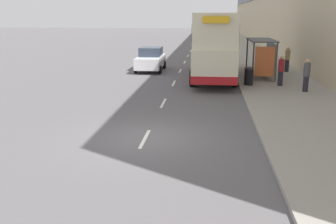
{
  "coord_description": "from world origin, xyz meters",
  "views": [
    {
      "loc": [
        2.13,
        -12.38,
        4.2
      ],
      "look_at": [
        -1.07,
        17.45,
        -3.62
      ],
      "focal_mm": 40.0,
      "sensor_mm": 36.0,
      "label": 1
    }
  ],
  "objects_px": {
    "pedestrian_1": "(287,59)",
    "litter_bin": "(249,76)",
    "pedestrian_2": "(306,75)",
    "double_decker_bus_near": "(214,44)",
    "car_0": "(151,59)",
    "pedestrian_3": "(261,59)",
    "pedestrian_4": "(281,70)",
    "bus_shelter": "(264,51)",
    "pedestrian_at_shelter": "(261,57)"
  },
  "relations": [
    {
      "from": "car_0",
      "to": "pedestrian_4",
      "type": "distance_m",
      "value": 10.66
    },
    {
      "from": "bus_shelter",
      "to": "car_0",
      "type": "bearing_deg",
      "value": 157.63
    },
    {
      "from": "bus_shelter",
      "to": "litter_bin",
      "type": "height_order",
      "value": "bus_shelter"
    },
    {
      "from": "pedestrian_4",
      "to": "pedestrian_2",
      "type": "bearing_deg",
      "value": -58.09
    },
    {
      "from": "car_0",
      "to": "pedestrian_3",
      "type": "relative_size",
      "value": 2.74
    },
    {
      "from": "bus_shelter",
      "to": "pedestrian_4",
      "type": "bearing_deg",
      "value": -78.27
    },
    {
      "from": "pedestrian_1",
      "to": "litter_bin",
      "type": "relative_size",
      "value": 1.73
    },
    {
      "from": "car_0",
      "to": "pedestrian_1",
      "type": "relative_size",
      "value": 2.45
    },
    {
      "from": "car_0",
      "to": "pedestrian_3",
      "type": "height_order",
      "value": "car_0"
    },
    {
      "from": "pedestrian_2",
      "to": "car_0",
      "type": "bearing_deg",
      "value": 140.83
    },
    {
      "from": "pedestrian_2",
      "to": "litter_bin",
      "type": "relative_size",
      "value": 1.69
    },
    {
      "from": "pedestrian_at_shelter",
      "to": "pedestrian_1",
      "type": "bearing_deg",
      "value": -50.13
    },
    {
      "from": "pedestrian_2",
      "to": "pedestrian_at_shelter",
      "type": "bearing_deg",
      "value": 97.26
    },
    {
      "from": "car_0",
      "to": "pedestrian_3",
      "type": "xyz_separation_m",
      "value": [
        8.36,
        0.09,
        0.09
      ]
    },
    {
      "from": "pedestrian_1",
      "to": "litter_bin",
      "type": "xyz_separation_m",
      "value": [
        -3.32,
        -5.71,
        -0.4
      ]
    },
    {
      "from": "pedestrian_3",
      "to": "pedestrian_2",
      "type": "bearing_deg",
      "value": -80.54
    },
    {
      "from": "double_decker_bus_near",
      "to": "litter_bin",
      "type": "relative_size",
      "value": 10.83
    },
    {
      "from": "bus_shelter",
      "to": "pedestrian_1",
      "type": "xyz_separation_m",
      "value": [
        2.1,
        2.85,
        -0.81
      ]
    },
    {
      "from": "double_decker_bus_near",
      "to": "pedestrian_at_shelter",
      "type": "bearing_deg",
      "value": 48.58
    },
    {
      "from": "double_decker_bus_near",
      "to": "car_0",
      "type": "height_order",
      "value": "double_decker_bus_near"
    },
    {
      "from": "bus_shelter",
      "to": "litter_bin",
      "type": "bearing_deg",
      "value": -113.15
    },
    {
      "from": "pedestrian_2",
      "to": "litter_bin",
      "type": "bearing_deg",
      "value": 149.0
    },
    {
      "from": "pedestrian_1",
      "to": "pedestrian_3",
      "type": "xyz_separation_m",
      "value": [
        -1.79,
        0.55,
        -0.1
      ]
    },
    {
      "from": "pedestrian_3",
      "to": "pedestrian_4",
      "type": "xyz_separation_m",
      "value": [
        0.29,
        -6.31,
        0.08
      ]
    },
    {
      "from": "car_0",
      "to": "pedestrian_2",
      "type": "relative_size",
      "value": 2.51
    },
    {
      "from": "pedestrian_at_shelter",
      "to": "pedestrian_1",
      "type": "height_order",
      "value": "pedestrian_1"
    },
    {
      "from": "pedestrian_at_shelter",
      "to": "litter_bin",
      "type": "distance_m",
      "value": 7.88
    },
    {
      "from": "double_decker_bus_near",
      "to": "pedestrian_1",
      "type": "xyz_separation_m",
      "value": [
        5.4,
        2.26,
        -1.22
      ]
    },
    {
      "from": "bus_shelter",
      "to": "pedestrian_1",
      "type": "height_order",
      "value": "bus_shelter"
    },
    {
      "from": "pedestrian_3",
      "to": "pedestrian_4",
      "type": "relative_size",
      "value": 0.91
    },
    {
      "from": "pedestrian_at_shelter",
      "to": "pedestrian_2",
      "type": "xyz_separation_m",
      "value": [
        1.2,
        -9.42,
        0.07
      ]
    },
    {
      "from": "pedestrian_at_shelter",
      "to": "pedestrian_1",
      "type": "xyz_separation_m",
      "value": [
        1.66,
        -1.98,
        0.09
      ]
    },
    {
      "from": "litter_bin",
      "to": "pedestrian_4",
      "type": "bearing_deg",
      "value": -1.66
    },
    {
      "from": "pedestrian_1",
      "to": "pedestrian_2",
      "type": "xyz_separation_m",
      "value": [
        -0.46,
        -7.43,
        -0.02
      ]
    },
    {
      "from": "bus_shelter",
      "to": "pedestrian_4",
      "type": "height_order",
      "value": "bus_shelter"
    },
    {
      "from": "car_0",
      "to": "pedestrian_3",
      "type": "distance_m",
      "value": 8.36
    },
    {
      "from": "pedestrian_4",
      "to": "pedestrian_1",
      "type": "bearing_deg",
      "value": 75.45
    },
    {
      "from": "double_decker_bus_near",
      "to": "car_0",
      "type": "relative_size",
      "value": 2.55
    },
    {
      "from": "bus_shelter",
      "to": "pedestrian_at_shelter",
      "type": "xyz_separation_m",
      "value": [
        0.45,
        4.83,
        -0.9
      ]
    },
    {
      "from": "pedestrian_1",
      "to": "pedestrian_4",
      "type": "relative_size",
      "value": 1.02
    },
    {
      "from": "pedestrian_1",
      "to": "pedestrian_4",
      "type": "bearing_deg",
      "value": -104.55
    },
    {
      "from": "bus_shelter",
      "to": "double_decker_bus_near",
      "type": "height_order",
      "value": "double_decker_bus_near"
    },
    {
      "from": "pedestrian_1",
      "to": "pedestrian_2",
      "type": "bearing_deg",
      "value": -93.51
    },
    {
      "from": "car_0",
      "to": "pedestrian_4",
      "type": "bearing_deg",
      "value": 144.26
    },
    {
      "from": "pedestrian_at_shelter",
      "to": "pedestrian_4",
      "type": "distance_m",
      "value": 7.75
    },
    {
      "from": "pedestrian_at_shelter",
      "to": "pedestrian_3",
      "type": "distance_m",
      "value": 1.44
    },
    {
      "from": "bus_shelter",
      "to": "car_0",
      "type": "height_order",
      "value": "bus_shelter"
    },
    {
      "from": "bus_shelter",
      "to": "car_0",
      "type": "relative_size",
      "value": 0.94
    },
    {
      "from": "car_0",
      "to": "pedestrian_4",
      "type": "height_order",
      "value": "pedestrian_4"
    },
    {
      "from": "pedestrian_2",
      "to": "pedestrian_3",
      "type": "bearing_deg",
      "value": 99.46
    }
  ]
}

